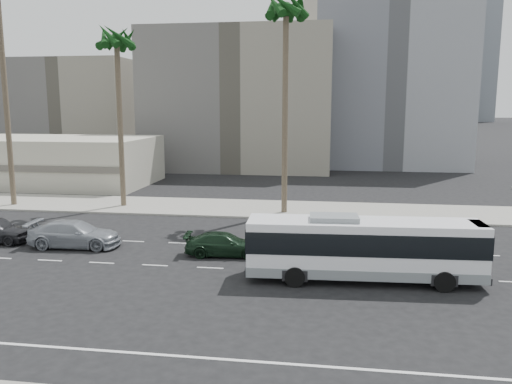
% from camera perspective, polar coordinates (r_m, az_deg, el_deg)
% --- Properties ---
extents(ground, '(700.00, 700.00, 0.00)m').
position_cam_1_polar(ground, '(26.53, 7.74, -8.95)').
color(ground, black).
rests_on(ground, ground).
extents(sidewalk_north, '(120.00, 7.00, 0.15)m').
position_cam_1_polar(sidewalk_north, '(41.51, 8.01, -2.06)').
color(sidewalk_north, gray).
rests_on(sidewalk_north, ground).
extents(commercial_low, '(22.00, 12.16, 5.00)m').
position_cam_1_polar(commercial_low, '(59.65, -22.08, 3.23)').
color(commercial_low, '#B5B09D').
rests_on(commercial_low, ground).
extents(midrise_beige_west, '(24.00, 18.00, 18.00)m').
position_cam_1_polar(midrise_beige_west, '(71.20, -1.49, 10.09)').
color(midrise_beige_west, slate).
rests_on(midrise_beige_west, ground).
extents(midrise_gray_center, '(20.00, 20.00, 26.00)m').
position_cam_1_polar(midrise_gray_center, '(77.70, 14.50, 12.71)').
color(midrise_gray_center, slate).
rests_on(midrise_gray_center, ground).
extents(midrise_beige_far, '(18.00, 16.00, 15.00)m').
position_cam_1_polar(midrise_beige_far, '(84.28, -18.77, 8.50)').
color(midrise_beige_far, slate).
rests_on(midrise_beige_far, ground).
extents(civic_tower, '(42.00, 42.00, 129.00)m').
position_cam_1_polar(civic_tower, '(276.85, 8.16, 15.84)').
color(civic_tower, beige).
rests_on(civic_tower, ground).
extents(highrise_right, '(26.00, 26.00, 70.00)m').
position_cam_1_polar(highrise_right, '(260.44, 18.87, 14.98)').
color(highrise_right, '#565D66').
rests_on(highrise_right, ground).
extents(highrise_far, '(22.00, 22.00, 60.00)m').
position_cam_1_polar(highrise_far, '(294.39, 22.66, 13.10)').
color(highrise_far, '#565D66').
rests_on(highrise_far, ground).
extents(city_bus, '(11.27, 3.03, 3.21)m').
position_cam_1_polar(city_bus, '(25.34, 11.85, -5.98)').
color(city_bus, white).
rests_on(city_bus, ground).
extents(car_a, '(2.23, 4.60, 1.29)m').
position_cam_1_polar(car_a, '(29.23, -3.54, -5.80)').
color(car_a, black).
rests_on(car_a, ground).
extents(car_b, '(2.56, 5.59, 1.58)m').
position_cam_1_polar(car_b, '(32.68, -19.48, -4.42)').
color(car_b, gray).
rests_on(car_b, ground).
extents(palm_near, '(4.92, 4.92, 16.58)m').
position_cam_1_polar(palm_near, '(40.03, 3.35, 19.11)').
color(palm_near, brown).
rests_on(palm_near, ground).
extents(palm_mid, '(4.75, 4.75, 14.69)m').
position_cam_1_polar(palm_mid, '(43.80, -15.21, 15.59)').
color(palm_mid, brown).
rests_on(palm_mid, ground).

